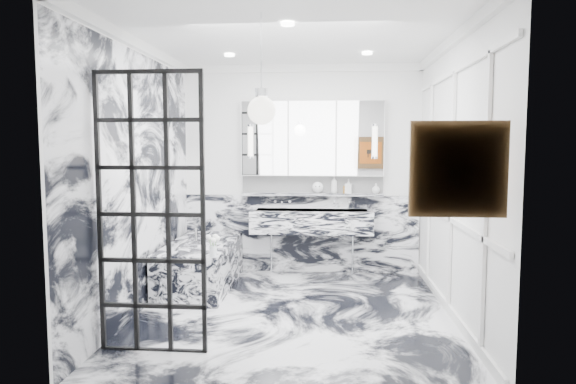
# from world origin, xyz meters

# --- Properties ---
(floor) EXTENTS (3.60, 3.60, 0.00)m
(floor) POSITION_xyz_m (0.00, 0.00, 0.00)
(floor) COLOR white
(floor) RESTS_ON ground
(ceiling) EXTENTS (3.60, 3.60, 0.00)m
(ceiling) POSITION_xyz_m (0.00, 0.00, 2.80)
(ceiling) COLOR white
(ceiling) RESTS_ON wall_back
(wall_back) EXTENTS (3.60, 0.00, 3.60)m
(wall_back) POSITION_xyz_m (0.00, 1.80, 1.40)
(wall_back) COLOR white
(wall_back) RESTS_ON floor
(wall_front) EXTENTS (3.60, 0.00, 3.60)m
(wall_front) POSITION_xyz_m (0.00, -1.80, 1.40)
(wall_front) COLOR white
(wall_front) RESTS_ON floor
(wall_left) EXTENTS (0.00, 3.60, 3.60)m
(wall_left) POSITION_xyz_m (-1.60, 0.00, 1.40)
(wall_left) COLOR white
(wall_left) RESTS_ON floor
(wall_right) EXTENTS (0.00, 3.60, 3.60)m
(wall_right) POSITION_xyz_m (1.60, 0.00, 1.40)
(wall_right) COLOR white
(wall_right) RESTS_ON floor
(marble_clad_back) EXTENTS (3.18, 0.05, 1.05)m
(marble_clad_back) POSITION_xyz_m (0.00, 1.78, 0.53)
(marble_clad_back) COLOR white
(marble_clad_back) RESTS_ON floor
(marble_clad_left) EXTENTS (0.02, 3.56, 2.68)m
(marble_clad_left) POSITION_xyz_m (-1.59, 0.00, 1.34)
(marble_clad_left) COLOR white
(marble_clad_left) RESTS_ON floor
(panel_molding) EXTENTS (0.03, 3.40, 2.30)m
(panel_molding) POSITION_xyz_m (1.58, 0.00, 1.30)
(panel_molding) COLOR white
(panel_molding) RESTS_ON floor
(soap_bottle_a) EXTENTS (0.11, 0.11, 0.23)m
(soap_bottle_a) POSITION_xyz_m (0.45, 1.71, 1.21)
(soap_bottle_a) COLOR #8C5919
(soap_bottle_a) RESTS_ON ledge
(soap_bottle_b) EXTENTS (0.10, 0.10, 0.19)m
(soap_bottle_b) POSITION_xyz_m (0.64, 1.71, 1.18)
(soap_bottle_b) COLOR #4C4C51
(soap_bottle_b) RESTS_ON ledge
(soap_bottle_c) EXTENTS (0.13, 0.13, 0.14)m
(soap_bottle_c) POSITION_xyz_m (1.00, 1.71, 1.16)
(soap_bottle_c) COLOR silver
(soap_bottle_c) RESTS_ON ledge
(face_pot) EXTENTS (0.15, 0.15, 0.15)m
(face_pot) POSITION_xyz_m (0.23, 1.71, 1.17)
(face_pot) COLOR white
(face_pot) RESTS_ON ledge
(amber_bottle) EXTENTS (0.04, 0.04, 0.10)m
(amber_bottle) POSITION_xyz_m (0.59, 1.71, 1.14)
(amber_bottle) COLOR #8C5919
(amber_bottle) RESTS_ON ledge
(flower_vase) EXTENTS (0.08, 0.08, 0.12)m
(flower_vase) POSITION_xyz_m (-0.85, 0.12, 0.61)
(flower_vase) COLOR silver
(flower_vase) RESTS_ON bathtub
(crittall_door) EXTENTS (0.88, 0.05, 2.32)m
(crittall_door) POSITION_xyz_m (-1.10, -1.05, 1.16)
(crittall_door) COLOR black
(crittall_door) RESTS_ON floor
(artwork) EXTENTS (0.53, 0.05, 0.53)m
(artwork) POSITION_xyz_m (1.20, -1.76, 1.58)
(artwork) COLOR #C74E14
(artwork) RESTS_ON wall_front
(pendant_light) EXTENTS (0.22, 0.22, 0.22)m
(pendant_light) POSITION_xyz_m (-0.16, -1.14, 2.00)
(pendant_light) COLOR white
(pendant_light) RESTS_ON ceiling
(trough_sink) EXTENTS (1.60, 0.45, 0.30)m
(trough_sink) POSITION_xyz_m (0.15, 1.55, 0.73)
(trough_sink) COLOR silver
(trough_sink) RESTS_ON wall_back
(ledge) EXTENTS (1.90, 0.14, 0.04)m
(ledge) POSITION_xyz_m (0.15, 1.72, 1.07)
(ledge) COLOR silver
(ledge) RESTS_ON wall_back
(subway_tile) EXTENTS (1.90, 0.03, 0.23)m
(subway_tile) POSITION_xyz_m (0.15, 1.78, 1.21)
(subway_tile) COLOR white
(subway_tile) RESTS_ON wall_back
(mirror_cabinet) EXTENTS (1.90, 0.16, 1.00)m
(mirror_cabinet) POSITION_xyz_m (0.15, 1.73, 1.82)
(mirror_cabinet) COLOR white
(mirror_cabinet) RESTS_ON wall_back
(sconce_left) EXTENTS (0.07, 0.07, 0.40)m
(sconce_left) POSITION_xyz_m (-0.67, 1.63, 1.78)
(sconce_left) COLOR white
(sconce_left) RESTS_ON mirror_cabinet
(sconce_right) EXTENTS (0.07, 0.07, 0.40)m
(sconce_right) POSITION_xyz_m (0.97, 1.63, 1.78)
(sconce_right) COLOR white
(sconce_right) RESTS_ON mirror_cabinet
(bathtub) EXTENTS (0.75, 1.65, 0.55)m
(bathtub) POSITION_xyz_m (-1.18, 0.90, 0.28)
(bathtub) COLOR silver
(bathtub) RESTS_ON floor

